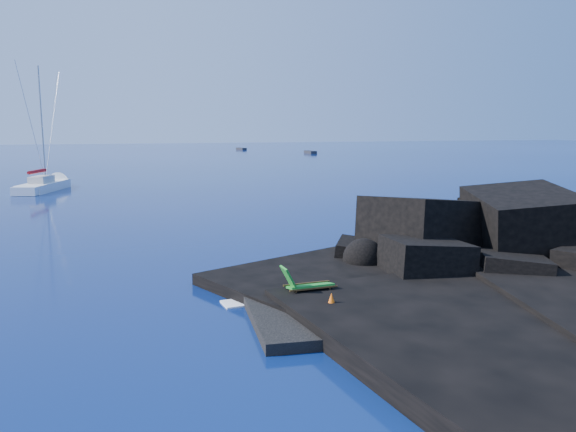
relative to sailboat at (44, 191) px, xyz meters
name	(u,v)px	position (x,y,z in m)	size (l,w,h in m)	color
ground	(249,331)	(9.72, -43.34, 0.00)	(400.00, 400.00, 0.00)	#04103F
headland	(526,273)	(22.72, -40.34, 0.00)	(24.00, 24.00, 3.60)	black
beach	(374,311)	(14.22, -42.84, 0.00)	(8.50, 6.00, 0.70)	black
surf_foam	(336,277)	(14.72, -38.34, 0.00)	(10.00, 8.00, 0.06)	white
sailboat	(44,191)	(0.00, 0.00, 0.00)	(2.42, 11.52, 12.08)	white
deck_chair	(310,279)	(12.35, -41.65, 0.97)	(1.81, 0.79, 1.25)	#1C7F25
towel	(400,300)	(15.09, -43.09, 0.38)	(2.10, 1.00, 0.06)	silver
sunbather	(401,296)	(15.09, -43.09, 0.51)	(1.61, 0.39, 0.22)	tan
marker_cone	(331,302)	(12.46, -43.31, 0.65)	(0.39, 0.39, 0.60)	#FF630D
distant_boat_a	(241,150)	(41.23, 90.12, 0.00)	(1.30, 4.18, 0.56)	#232327
distant_boat_b	(310,153)	(51.73, 64.56, 0.00)	(1.48, 4.77, 0.64)	black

